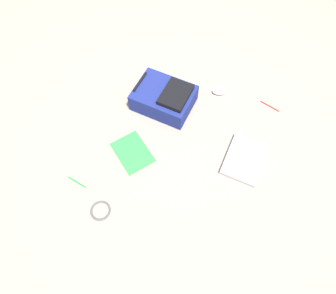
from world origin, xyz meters
TOP-DOWN VIEW (x-y plane):
  - ground_plane at (0.00, 0.00)m, footprint 3.93×3.93m
  - backpack at (0.32, 0.17)m, footprint 0.36×0.44m
  - laptop at (0.04, -0.45)m, footprint 0.34×0.27m
  - book_blue at (-0.12, 0.25)m, footprint 0.33×0.33m
  - computer_mouse at (0.53, -0.18)m, footprint 0.08×0.11m
  - cable_coil at (-0.54, 0.30)m, footprint 0.12×0.12m
  - pen_black at (0.52, -0.55)m, footprint 0.06×0.14m
  - pen_blue at (-0.41, 0.52)m, footprint 0.04×0.14m

SIDE VIEW (x-z plane):
  - ground_plane at x=0.00m, z-range 0.00..0.00m
  - pen_blue at x=-0.41m, z-range 0.00..0.01m
  - pen_black at x=0.52m, z-range 0.00..0.01m
  - cable_coil at x=-0.54m, z-range 0.00..0.01m
  - book_blue at x=-0.12m, z-range 0.00..0.01m
  - laptop at x=0.04m, z-range 0.00..0.03m
  - computer_mouse at x=0.53m, z-range 0.00..0.04m
  - backpack at x=0.32m, z-range -0.01..0.16m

